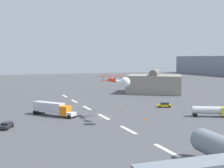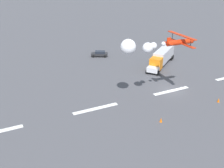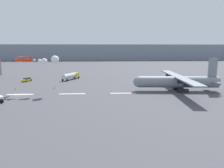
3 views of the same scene
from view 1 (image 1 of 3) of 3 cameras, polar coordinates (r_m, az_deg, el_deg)
ground_plane at (r=80.67m, az=-1.64°, el=-6.48°), size 440.00×440.00×0.00m
runway_stripe_0 at (r=125.52m, az=-9.30°, el=-2.36°), size 8.00×0.90×0.01m
runway_stripe_1 at (r=110.34m, az=-7.45°, el=-3.37°), size 8.00×0.90×0.01m
runway_stripe_2 at (r=95.35m, az=-5.00°, el=-4.69°), size 8.00×0.90×0.01m
runway_stripe_3 at (r=80.67m, az=-1.64°, el=-6.48°), size 8.00×0.90×0.01m
runway_stripe_4 at (r=66.49m, az=3.22°, el=-9.01°), size 8.00×0.90×0.01m
runway_stripe_5 at (r=53.24m, az=10.75°, el=-12.72°), size 8.00×0.90×0.01m
stunt_biplane_red at (r=72.92m, az=1.73°, el=0.48°), size 14.10×7.06×2.56m
semi_truck_orange at (r=83.50m, az=-11.64°, el=-4.71°), size 12.71×10.62×3.70m
fuel_tanker_truck at (r=84.98m, az=18.90°, el=-4.96°), size 6.82×9.89×2.90m
followme_car_yellow at (r=71.66m, az=-20.12°, el=-7.62°), size 4.70×3.60×1.52m
airport_staff_sedan at (r=97.27m, az=10.29°, el=-4.07°), size 3.36×4.80×1.52m
hangar_building at (r=136.35m, az=8.35°, el=0.13°), size 29.74×31.03×11.04m
traffic_cone_near at (r=87.48m, az=1.79°, el=-5.31°), size 0.44×0.44×0.75m
traffic_cone_far at (r=76.47m, az=6.39°, el=-6.87°), size 0.44×0.44×0.75m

